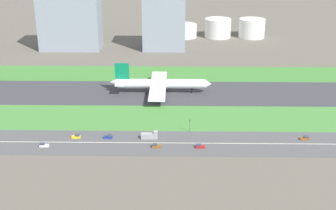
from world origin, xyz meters
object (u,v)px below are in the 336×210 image
terminal_building (70,21)px  traffic_light (190,125)px  car_5 (305,138)px  car_2 (108,137)px  car_4 (44,145)px  truck_0 (150,136)px  car_0 (76,136)px  car_1 (200,146)px  car_3 (156,146)px  hangar_building (164,21)px  airliner (159,84)px  fuel_tank_east (252,28)px  fuel_tank_west (184,31)px  fuel_tank_centre (218,28)px

terminal_building → traffic_light: bearing=-60.5°
car_5 → car_2: (-99.39, 0.00, 0.00)m
car_2 → car_4: bearing=-161.7°
truck_0 → car_4: truck_0 is taller
car_0 → car_1: same height
car_3 → hangar_building: bearing=-89.8°
truck_0 → car_5: (78.29, 0.00, -0.75)m
car_4 → terminal_building: size_ratio=0.09×
car_2 → terminal_building: terminal_building is taller
car_1 → hangar_building: size_ratio=0.09×
airliner → car_5: bearing=-41.7°
car_5 → fuel_tank_east: (7.68, 227.00, 7.98)m
car_4 → fuel_tank_east: bearing=-120.1°
car_2 → fuel_tank_east: size_ratio=0.18×
car_0 → fuel_tank_west: size_ratio=0.17×
truck_0 → car_5: size_ratio=1.91×
car_4 → fuel_tank_west: bearing=-106.9°
hangar_building → fuel_tank_centre: bearing=41.6°
car_4 → hangar_building: 200.88m
car_4 → terminal_building: 195.26m
truck_0 → car_1: 26.71m
car_0 → hangar_building: bearing=77.6°
traffic_light → fuel_tank_west: fuel_tank_west is taller
airliner → terminal_building: terminal_building is taller
truck_0 → car_4: bearing=-169.0°
car_1 → traffic_light: 18.82m
truck_0 → car_5: truck_0 is taller
car_2 → fuel_tank_west: (41.61, 227.00, 5.35)m
airliner → fuel_tank_east: size_ratio=2.63×
car_1 → hangar_building: hangar_building is taller
airliner → car_0: size_ratio=14.77×
car_1 → terminal_building: size_ratio=0.09×
fuel_tank_west → car_4: bearing=-106.9°
truck_0 → car_2: 21.11m
car_5 → car_4: bearing=-175.6°
car_5 → car_2: bearing=180.0°
fuel_tank_centre → fuel_tank_west: bearing=180.0°
airliner → car_3: (1.41, -78.00, -5.31)m
car_3 → fuel_tank_west: size_ratio=0.17×
car_1 → fuel_tank_east: 244.91m
truck_0 → car_2: bearing=180.0°
fuel_tank_centre → airliner: bearing=-107.9°
truck_0 → fuel_tank_centre: fuel_tank_centre is taller
car_4 → fuel_tank_east: (137.39, 237.00, 7.98)m
truck_0 → car_1: (24.75, -10.00, -0.75)m
airliner → fuel_tank_centre: (51.27, 159.00, 2.73)m
truck_0 → car_3: bearing=-70.7°
traffic_light → hangar_building: 176.07m
truck_0 → fuel_tank_centre: (53.36, 227.00, 7.29)m
car_3 → car_0: same height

